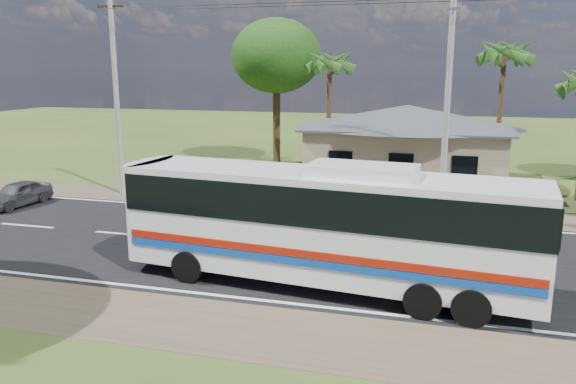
% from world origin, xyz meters
% --- Properties ---
extents(ground, '(120.00, 120.00, 0.00)m').
position_xyz_m(ground, '(0.00, 0.00, 0.00)').
color(ground, '#2E4318').
rests_on(ground, ground).
extents(road, '(120.00, 16.00, 0.03)m').
position_xyz_m(road, '(0.00, 0.00, 0.01)').
color(road, black).
rests_on(road, ground).
extents(house, '(12.40, 10.00, 5.00)m').
position_xyz_m(house, '(1.00, 13.00, 2.64)').
color(house, tan).
rests_on(house, ground).
extents(utility_poles, '(32.80, 2.22, 11.00)m').
position_xyz_m(utility_poles, '(2.67, 6.49, 5.77)').
color(utility_poles, '#9E9E99').
rests_on(utility_poles, ground).
extents(palm_mid, '(2.80, 2.80, 8.20)m').
position_xyz_m(palm_mid, '(6.00, 15.50, 7.16)').
color(palm_mid, '#47301E').
rests_on(palm_mid, ground).
extents(palm_far, '(2.80, 2.80, 7.70)m').
position_xyz_m(palm_far, '(-4.00, 16.00, 6.68)').
color(palm_far, '#47301E').
rests_on(palm_far, ground).
extents(tree_behind_house, '(6.00, 6.00, 9.61)m').
position_xyz_m(tree_behind_house, '(-8.00, 18.00, 7.12)').
color(tree_behind_house, '#47301E').
rests_on(tree_behind_house, ground).
extents(coach_bus, '(12.33, 3.83, 3.77)m').
position_xyz_m(coach_bus, '(-0.28, -3.19, 2.15)').
color(coach_bus, silver).
rests_on(coach_bus, ground).
extents(motorcycle, '(1.61, 0.79, 0.81)m').
position_xyz_m(motorcycle, '(2.47, 5.94, 0.40)').
color(motorcycle, black).
rests_on(motorcycle, ground).
extents(small_car, '(1.72, 3.58, 1.18)m').
position_xyz_m(small_car, '(-16.32, 2.82, 0.59)').
color(small_car, '#2E2E31').
rests_on(small_car, ground).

